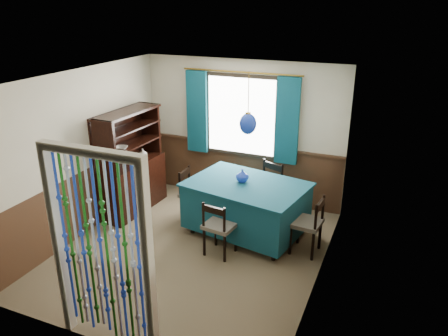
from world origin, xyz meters
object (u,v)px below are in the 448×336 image
at_px(chair_left, 193,193).
at_px(pendant_lamp, 248,124).
at_px(bowl_shelf, 121,148).
at_px(vase_sideboard, 143,152).
at_px(chair_near, 219,226).
at_px(dining_table, 246,205).
at_px(chair_right, 308,223).
at_px(sideboard, 132,177).
at_px(chair_far, 266,189).
at_px(vase_table, 242,176).

xyz_separation_m(chair_left, pendant_lamp, (0.98, -0.13, 1.31)).
bearing_deg(bowl_shelf, pendant_lamp, 7.38).
height_order(pendant_lamp, vase_sideboard, pendant_lamp).
xyz_separation_m(chair_left, vase_sideboard, (-1.05, 0.19, 0.50)).
xyz_separation_m(chair_near, pendant_lamp, (0.14, 0.72, 1.32)).
xyz_separation_m(dining_table, bowl_shelf, (-2.02, -0.26, 0.74)).
bearing_deg(chair_near, dining_table, 86.05).
relative_size(chair_right, sideboard, 0.49).
relative_size(chair_far, pendant_lamp, 1.04).
xyz_separation_m(pendant_lamp, vase_sideboard, (-2.02, 0.32, -0.81)).
height_order(sideboard, bowl_shelf, sideboard).
relative_size(dining_table, chair_far, 2.08).
relative_size(chair_near, sideboard, 0.48).
distance_m(chair_right, bowl_shelf, 3.12).
distance_m(chair_right, vase_sideboard, 3.10).
relative_size(chair_right, vase_table, 4.65).
relative_size(pendant_lamp, vase_table, 4.79).
height_order(dining_table, pendant_lamp, pendant_lamp).
bearing_deg(sideboard, chair_right, -0.61).
bearing_deg(vase_table, chair_far, 73.83).
bearing_deg(pendant_lamp, chair_near, -101.26).
height_order(chair_far, vase_table, vase_table).
height_order(dining_table, chair_left, chair_left).
distance_m(chair_near, vase_table, 0.91).
bearing_deg(vase_sideboard, dining_table, -9.09).
bearing_deg(bowl_shelf, chair_near, -13.66).
xyz_separation_m(dining_table, pendant_lamp, (-0.00, -0.00, 1.29)).
bearing_deg(vase_sideboard, chair_left, -10.53).
xyz_separation_m(chair_left, sideboard, (-1.11, -0.10, 0.15)).
relative_size(chair_left, vase_sideboard, 5.14).
distance_m(chair_left, vase_table, 1.01).
height_order(chair_near, vase_table, vase_table).
relative_size(chair_near, pendant_lamp, 0.94).
xyz_separation_m(chair_far, vase_sideboard, (-2.12, -0.37, 0.47)).
distance_m(bowl_shelf, vase_sideboard, 0.64).
height_order(chair_left, bowl_shelf, bowl_shelf).
relative_size(chair_near, chair_right, 0.97).
bearing_deg(chair_right, vase_sideboard, 85.65).
bearing_deg(dining_table, vase_table, 162.47).
xyz_separation_m(vase_table, bowl_shelf, (-1.93, -0.31, 0.29)).
bearing_deg(vase_sideboard, vase_table, -8.15).
relative_size(sideboard, vase_sideboard, 10.43).
bearing_deg(chair_near, chair_far, 87.59).
height_order(dining_table, vase_sideboard, vase_sideboard).
bearing_deg(chair_right, pendant_lamp, 85.18).
bearing_deg(dining_table, sideboard, -170.69).
height_order(vase_table, vase_sideboard, vase_sideboard).
relative_size(dining_table, vase_table, 10.34).
bearing_deg(chair_right, chair_near, 120.58).
bearing_deg(bowl_shelf, chair_far, 24.24).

